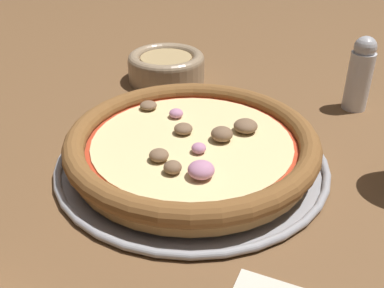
{
  "coord_description": "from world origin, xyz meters",
  "views": [
    {
      "loc": [
        0.45,
        0.09,
        0.3
      ],
      "look_at": [
        0.0,
        0.0,
        0.03
      ],
      "focal_mm": 42.0,
      "sensor_mm": 36.0,
      "label": 1
    }
  ],
  "objects_px": {
    "pizza_tray": "(192,161)",
    "pizza": "(192,144)",
    "bowl_near": "(166,66)",
    "pepper_shaker": "(360,74)"
  },
  "relations": [
    {
      "from": "pepper_shaker",
      "to": "bowl_near",
      "type": "bearing_deg",
      "value": -98.68
    },
    {
      "from": "pizza",
      "to": "pepper_shaker",
      "type": "distance_m",
      "value": 0.29
    },
    {
      "from": "pizza_tray",
      "to": "pizza",
      "type": "relative_size",
      "value": 1.09
    },
    {
      "from": "pizza",
      "to": "bowl_near",
      "type": "bearing_deg",
      "value": -158.64
    },
    {
      "from": "pepper_shaker",
      "to": "pizza",
      "type": "bearing_deg",
      "value": -45.71
    },
    {
      "from": "pizza_tray",
      "to": "bowl_near",
      "type": "height_order",
      "value": "bowl_near"
    },
    {
      "from": "pizza_tray",
      "to": "pizza",
      "type": "height_order",
      "value": "pizza"
    },
    {
      "from": "pizza_tray",
      "to": "pizza",
      "type": "distance_m",
      "value": 0.02
    },
    {
      "from": "pizza",
      "to": "pepper_shaker",
      "type": "height_order",
      "value": "pepper_shaker"
    },
    {
      "from": "pizza",
      "to": "pepper_shaker",
      "type": "bearing_deg",
      "value": 134.29
    }
  ]
}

